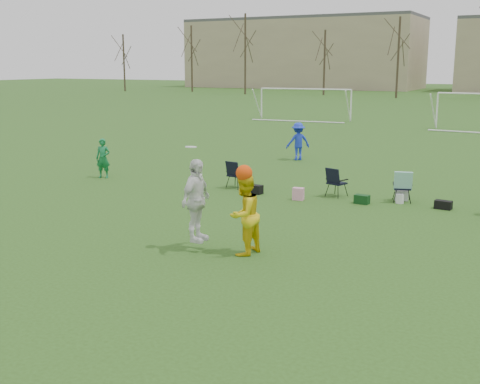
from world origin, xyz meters
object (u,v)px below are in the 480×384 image
Objects in this scene: fielder_blue at (298,141)px; goal_left at (305,95)px; fielder_green_near at (103,158)px; center_contest at (222,207)px.

goal_left is at bearing -111.47° from fielder_blue.
center_contest is (8.67, -6.09, 0.32)m from fielder_green_near.
goal_left is at bearing 108.47° from center_contest.
fielder_blue is (4.97, 7.60, 0.09)m from fielder_green_near.
center_contest is (3.70, -13.68, 0.22)m from fielder_blue.
fielder_green_near is at bearing 14.58° from fielder_blue.
fielder_blue is 0.23× the size of goal_left.
goal_left is (-7.28, 19.20, 1.07)m from fielder_blue.
center_contest reaches higher than fielder_blue.
fielder_blue is at bearing 105.15° from center_contest.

